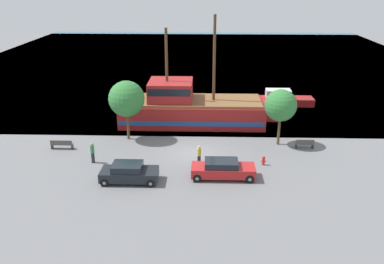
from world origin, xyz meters
TOP-DOWN VIEW (x-y plane):
  - ground_plane at (0.00, 0.00)m, footprint 160.00×160.00m
  - water_surface at (0.00, 44.00)m, footprint 80.00×80.00m
  - pirate_ship at (-0.56, 8.07)m, footprint 15.80×5.43m
  - moored_boat_dockside at (9.92, 15.03)m, footprint 7.15×2.12m
  - parked_car_curb_front at (-4.59, -5.53)m, footprint 4.21×1.99m
  - parked_car_curb_mid at (2.34, -4.68)m, footprint 4.77×1.89m
  - fire_hydrant at (5.71, -2.24)m, footprint 0.42×0.25m
  - bench_promenade_east at (9.78, 1.40)m, footprint 1.57×0.45m
  - bench_promenade_west at (-11.58, 0.54)m, footprint 1.92×0.45m
  - pedestrian_walking_near at (0.53, -2.43)m, footprint 0.32×0.32m
  - pedestrian_walking_far at (-8.12, -2.24)m, footprint 0.32×0.32m
  - tree_row_east at (-6.16, 3.24)m, footprint 3.28×3.28m
  - tree_row_mideast at (7.59, 2.34)m, footprint 2.83×2.83m

SIDE VIEW (x-z plane):
  - ground_plane at x=0.00m, z-range 0.00..0.00m
  - water_surface at x=0.00m, z-range 0.00..0.00m
  - fire_hydrant at x=5.71m, z-range 0.03..0.79m
  - bench_promenade_east at x=9.78m, z-range 0.01..0.86m
  - bench_promenade_west at x=-11.58m, z-range 0.02..0.87m
  - moored_boat_dockside at x=9.92m, z-range -0.24..1.59m
  - parked_car_curb_front at x=-4.59m, z-range 0.00..1.42m
  - parked_car_curb_mid at x=2.34m, z-range 0.01..1.41m
  - pedestrian_walking_near at x=0.53m, z-range 0.01..1.68m
  - pedestrian_walking_far at x=-8.12m, z-range 0.02..1.75m
  - pirate_ship at x=-0.56m, z-range -3.86..7.06m
  - tree_row_mideast at x=7.59m, z-range 1.11..6.19m
  - tree_row_east at x=-6.16m, z-range 1.11..6.63m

